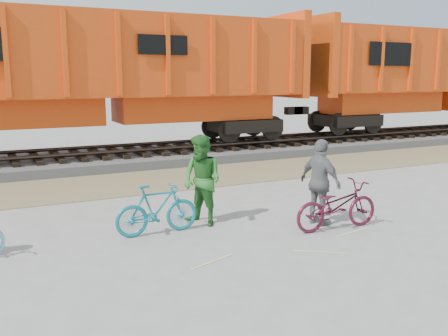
{
  "coord_description": "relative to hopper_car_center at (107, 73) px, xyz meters",
  "views": [
    {
      "loc": [
        -4.15,
        -7.59,
        2.89
      ],
      "look_at": [
        0.34,
        1.5,
        1.02
      ],
      "focal_mm": 40.0,
      "sensor_mm": 36.0,
      "label": 1
    }
  ],
  "objects": [
    {
      "name": "ground",
      "position": [
        0.23,
        -9.0,
        -3.01
      ],
      "size": [
        120.0,
        120.0,
        0.0
      ],
      "primitive_type": "plane",
      "color": "#9E9E99",
      "rests_on": "ground"
    },
    {
      "name": "gravel_strip",
      "position": [
        0.23,
        -3.5,
        -3.0
      ],
      "size": [
        120.0,
        3.0,
        0.02
      ],
      "primitive_type": "cube",
      "color": "#91815A",
      "rests_on": "ground"
    },
    {
      "name": "ballast_bed",
      "position": [
        0.23,
        0.0,
        -2.86
      ],
      "size": [
        120.0,
        4.0,
        0.3
      ],
      "primitive_type": "cube",
      "color": "slate",
      "rests_on": "ground"
    },
    {
      "name": "track",
      "position": [
        0.23,
        0.0,
        -2.53
      ],
      "size": [
        120.0,
        2.6,
        0.24
      ],
      "color": "black",
      "rests_on": "ballast_bed"
    },
    {
      "name": "hopper_car_center",
      "position": [
        0.0,
        0.0,
        0.0
      ],
      "size": [
        14.0,
        3.13,
        4.65
      ],
      "color": "black",
      "rests_on": "track"
    },
    {
      "name": "hopper_car_right",
      "position": [
        15.0,
        0.0,
        0.0
      ],
      "size": [
        14.0,
        3.13,
        4.65
      ],
      "color": "black",
      "rests_on": "track"
    },
    {
      "name": "bicycle_teal",
      "position": [
        -1.08,
        -8.07,
        -2.53
      ],
      "size": [
        1.58,
        0.46,
        0.95
      ],
      "primitive_type": "imported",
      "rotation": [
        0.0,
        0.0,
        1.58
      ],
      "color": "#12788A",
      "rests_on": "ground"
    },
    {
      "name": "bicycle_maroon",
      "position": [
        2.08,
        -9.29,
        -2.54
      ],
      "size": [
        1.8,
        0.7,
        0.93
      ],
      "primitive_type": "imported",
      "rotation": [
        0.0,
        0.0,
        1.52
      ],
      "color": "#541228",
      "rests_on": "ground"
    },
    {
      "name": "person_man",
      "position": [
        -0.08,
        -7.87,
        -2.12
      ],
      "size": [
        0.97,
        1.07,
        1.78
      ],
      "primitive_type": "imported",
      "rotation": [
        0.0,
        0.0,
        -1.13
      ],
      "color": "#2A6F27",
      "rests_on": "ground"
    },
    {
      "name": "person_woman",
      "position": [
        1.98,
        -8.89,
        -2.16
      ],
      "size": [
        0.58,
        1.05,
        1.7
      ],
      "primitive_type": "imported",
      "rotation": [
        0.0,
        0.0,
        1.74
      ],
      "color": "slate",
      "rests_on": "ground"
    }
  ]
}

